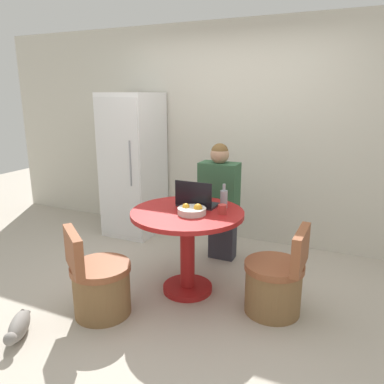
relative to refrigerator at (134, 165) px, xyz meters
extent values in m
plane|color=#B2A899|center=(1.25, -1.26, -0.90)|extent=(12.00, 12.00, 0.00)
cube|color=beige|center=(1.25, 0.39, 0.40)|extent=(7.00, 0.06, 2.60)
cube|color=white|center=(0.00, 0.01, 0.00)|extent=(0.62, 0.67, 1.79)
cube|color=silver|center=(0.00, -0.34, 0.00)|extent=(0.60, 0.01, 1.69)
cylinder|color=gray|center=(0.19, -0.35, 0.09)|extent=(0.02, 0.02, 0.54)
cylinder|color=maroon|center=(1.29, -1.12, -0.87)|extent=(0.46, 0.46, 0.05)
cylinder|color=maroon|center=(1.29, -1.12, -0.50)|extent=(0.13, 0.13, 0.69)
cylinder|color=maroon|center=(1.29, -1.12, -0.14)|extent=(1.01, 1.01, 0.04)
cylinder|color=brown|center=(0.80, -1.75, -0.70)|extent=(0.46, 0.46, 0.38)
cylinder|color=brown|center=(0.80, -1.75, -0.48)|extent=(0.49, 0.49, 0.06)
cube|color=brown|center=(0.68, -1.90, -0.30)|extent=(0.39, 0.33, 0.32)
cylinder|color=brown|center=(2.08, -1.13, -0.70)|extent=(0.46, 0.46, 0.38)
cylinder|color=brown|center=(2.08, -1.13, -0.48)|extent=(0.49, 0.49, 0.06)
cube|color=brown|center=(2.28, -1.14, -0.30)|extent=(0.08, 0.44, 0.32)
cube|color=#2D2D38|center=(1.33, -0.30, -0.68)|extent=(0.28, 0.16, 0.44)
cube|color=#2D2D38|center=(1.33, -0.36, -0.39)|extent=(0.32, 0.36, 0.14)
cube|color=#2D5638|center=(1.33, -0.44, -0.06)|extent=(0.40, 0.22, 0.52)
sphere|color=tan|center=(1.33, -0.44, 0.29)|extent=(0.19, 0.19, 0.19)
sphere|color=brown|center=(1.33, -0.44, 0.31)|extent=(0.18, 0.18, 0.18)
cube|color=#232328|center=(1.30, -0.92, -0.11)|extent=(0.36, 0.21, 0.02)
cube|color=black|center=(1.30, -1.03, 0.01)|extent=(0.36, 0.01, 0.23)
cylinder|color=beige|center=(1.36, -1.18, -0.09)|extent=(0.25, 0.25, 0.05)
sphere|color=orange|center=(1.41, -1.17, -0.06)|extent=(0.08, 0.08, 0.08)
sphere|color=orange|center=(1.30, -1.18, -0.06)|extent=(0.06, 0.06, 0.06)
cylinder|color=#B2332D|center=(1.60, -1.07, -0.08)|extent=(0.07, 0.07, 0.08)
cylinder|color=#9999A3|center=(1.54, -0.89, -0.04)|extent=(0.07, 0.07, 0.16)
cylinder|color=#9999A3|center=(1.54, -0.89, 0.07)|extent=(0.03, 0.03, 0.06)
ellipsoid|color=gray|center=(0.41, -2.26, -0.81)|extent=(0.30, 0.37, 0.16)
sphere|color=gray|center=(0.52, -2.43, -0.79)|extent=(0.09, 0.09, 0.09)
cylinder|color=gray|center=(0.33, -2.12, -0.80)|extent=(0.11, 0.15, 0.12)
camera|label=1|loc=(2.63, -3.96, 0.89)|focal=35.00mm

